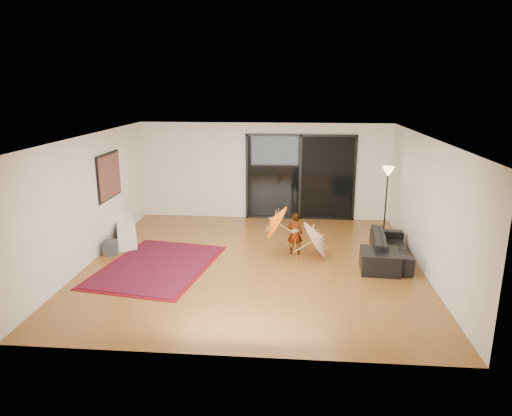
# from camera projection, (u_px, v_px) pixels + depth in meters

# --- Properties ---
(floor) EXTENTS (7.00, 7.00, 0.00)m
(floor) POSITION_uv_depth(u_px,v_px,m) (254.00, 263.00, 9.80)
(floor) COLOR #A5672D
(floor) RESTS_ON ground
(ceiling) EXTENTS (7.00, 7.00, 0.00)m
(ceiling) POSITION_uv_depth(u_px,v_px,m) (253.00, 137.00, 9.09)
(ceiling) COLOR white
(ceiling) RESTS_ON wall_back
(wall_back) EXTENTS (7.00, 0.00, 7.00)m
(wall_back) POSITION_uv_depth(u_px,v_px,m) (265.00, 171.00, 12.81)
(wall_back) COLOR silver
(wall_back) RESTS_ON floor
(wall_front) EXTENTS (7.00, 0.00, 7.00)m
(wall_front) POSITION_uv_depth(u_px,v_px,m) (230.00, 267.00, 6.08)
(wall_front) COLOR silver
(wall_front) RESTS_ON floor
(wall_left) EXTENTS (0.00, 7.00, 7.00)m
(wall_left) POSITION_uv_depth(u_px,v_px,m) (90.00, 199.00, 9.73)
(wall_left) COLOR silver
(wall_left) RESTS_ON floor
(wall_right) EXTENTS (0.00, 7.00, 7.00)m
(wall_right) POSITION_uv_depth(u_px,v_px,m) (427.00, 206.00, 9.16)
(wall_right) COLOR silver
(wall_right) RESTS_ON floor
(sliding_door) EXTENTS (3.06, 0.07, 2.40)m
(sliding_door) POSITION_uv_depth(u_px,v_px,m) (300.00, 177.00, 12.74)
(sliding_door) COLOR black
(sliding_door) RESTS_ON wall_back
(painting) EXTENTS (0.04, 1.28, 1.08)m
(painting) POSITION_uv_depth(u_px,v_px,m) (109.00, 176.00, 10.61)
(painting) COLOR black
(painting) RESTS_ON wall_left
(media_console) EXTENTS (1.01, 1.69, 0.46)m
(media_console) POSITION_uv_depth(u_px,v_px,m) (126.00, 231.00, 11.17)
(media_console) COLOR white
(media_console) RESTS_ON floor
(speaker) EXTENTS (0.33, 0.33, 0.33)m
(speaker) POSITION_uv_depth(u_px,v_px,m) (111.00, 248.00, 10.24)
(speaker) COLOR #424244
(speaker) RESTS_ON floor
(persian_rug) EXTENTS (2.56, 3.25, 0.02)m
(persian_rug) POSITION_uv_depth(u_px,v_px,m) (158.00, 266.00, 9.61)
(persian_rug) COLOR #5E0811
(persian_rug) RESTS_ON floor
(sofa) EXTENTS (0.96, 2.02, 0.57)m
(sofa) POSITION_uv_depth(u_px,v_px,m) (390.00, 247.00, 9.92)
(sofa) COLOR black
(sofa) RESTS_ON floor
(ottoman) EXTENTS (0.81, 0.81, 0.43)m
(ottoman) POSITION_uv_depth(u_px,v_px,m) (380.00, 261.00, 9.32)
(ottoman) COLOR black
(ottoman) RESTS_ON floor
(floor_lamp) EXTENTS (0.31, 0.31, 1.79)m
(floor_lamp) POSITION_uv_depth(u_px,v_px,m) (387.00, 182.00, 11.10)
(floor_lamp) COLOR black
(floor_lamp) RESTS_ON floor
(child) EXTENTS (0.35, 0.23, 0.95)m
(child) POSITION_uv_depth(u_px,v_px,m) (295.00, 234.00, 10.22)
(child) COLOR #999999
(child) RESTS_ON floor
(parasol_orange) EXTENTS (0.58, 0.84, 0.88)m
(parasol_orange) POSITION_uv_depth(u_px,v_px,m) (270.00, 223.00, 10.15)
(parasol_orange) COLOR #E5580C
(parasol_orange) RESTS_ON child
(parasol_white) EXTENTS (0.67, 0.93, 0.97)m
(parasol_white) POSITION_uv_depth(u_px,v_px,m) (322.00, 235.00, 10.02)
(parasol_white) COLOR silver
(parasol_white) RESTS_ON floor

